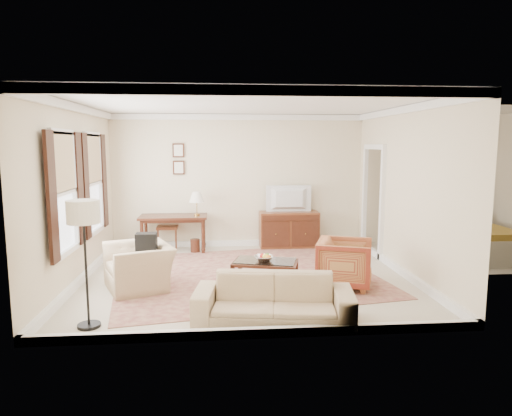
{
  "coord_description": "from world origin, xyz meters",
  "views": [
    {
      "loc": [
        -0.47,
        -7.53,
        2.25
      ],
      "look_at": [
        0.2,
        0.3,
        1.15
      ],
      "focal_mm": 32.0,
      "sensor_mm": 36.0,
      "label": 1
    }
  ],
  "objects": [
    {
      "name": "room_shell",
      "position": [
        0.0,
        0.0,
        2.47
      ],
      "size": [
        5.51,
        5.01,
        2.91
      ],
      "color": "beige",
      "rests_on": "ground"
    },
    {
      "name": "coffee_table",
      "position": [
        0.28,
        -0.52,
        0.32
      ],
      "size": [
        1.12,
        0.83,
        0.42
      ],
      "rotation": [
        0.0,
        0.0,
        -0.27
      ],
      "color": "#411E12",
      "rests_on": "room_shell"
    },
    {
      "name": "striped_armchair",
      "position": [
        1.53,
        -0.66,
        0.42
      ],
      "size": [
        1.0,
        1.03,
        0.85
      ],
      "primitive_type": "imported",
      "rotation": [
        0.0,
        0.0,
        1.23
      ],
      "color": "maroon",
      "rests_on": "room_shell"
    },
    {
      "name": "book_a",
      "position": [
        0.13,
        -0.5,
        0.17
      ],
      "size": [
        0.28,
        0.1,
        0.38
      ],
      "primitive_type": "imported",
      "rotation": [
        0.0,
        0.0,
        -0.23
      ],
      "color": "brown",
      "rests_on": "coffee_table"
    },
    {
      "name": "desk_chair",
      "position": [
        -1.56,
        2.4,
        0.53
      ],
      "size": [
        0.51,
        0.51,
        1.05
      ],
      "primitive_type": null,
      "rotation": [
        0.0,
        0.0,
        0.14
      ],
      "color": "brown",
      "rests_on": "room_shell"
    },
    {
      "name": "sofa",
      "position": [
        0.23,
        -1.98,
        0.39
      ],
      "size": [
        2.08,
        0.87,
        0.79
      ],
      "primitive_type": "imported",
      "rotation": [
        0.0,
        0.0,
        -0.14
      ],
      "color": "#CBB289",
      "rests_on": "room_shell"
    },
    {
      "name": "framed_prints",
      "position": [
        -1.29,
        2.47,
        1.94
      ],
      "size": [
        0.25,
        0.04,
        0.68
      ],
      "primitive_type": null,
      "color": "#411E12",
      "rests_on": "room_shell"
    },
    {
      "name": "club_armchair",
      "position": [
        -1.7,
        -0.45,
        0.47
      ],
      "size": [
        1.05,
        1.25,
        0.94
      ],
      "primitive_type": "imported",
      "rotation": [
        0.0,
        0.0,
        -1.18
      ],
      "color": "#CBB289",
      "rests_on": "room_shell"
    },
    {
      "name": "book_b",
      "position": [
        0.37,
        -0.54,
        0.16
      ],
      "size": [
        0.17,
        0.25,
        0.38
      ],
      "primitive_type": "imported",
      "rotation": [
        0.0,
        0.0,
        -1.02
      ],
      "color": "brown",
      "rests_on": "coffee_table"
    },
    {
      "name": "rug",
      "position": [
        0.0,
        0.13,
        0.01
      ],
      "size": [
        4.87,
        4.36,
        0.01
      ],
      "primitive_type": "cube",
      "rotation": [
        0.0,
        0.0,
        0.16
      ],
      "color": "maroon",
      "rests_on": "room_shell"
    },
    {
      "name": "sideboard",
      "position": [
        1.09,
        2.22,
        0.39
      ],
      "size": [
        1.28,
        0.49,
        0.79
      ],
      "primitive_type": "cube",
      "color": "brown",
      "rests_on": "room_shell"
    },
    {
      "name": "backpack",
      "position": [
        -1.58,
        -0.42,
        0.71
      ],
      "size": [
        0.37,
        0.39,
        0.4
      ],
      "primitive_type": "cube",
      "rotation": [
        0.0,
        0.0,
        -0.93
      ],
      "color": "black",
      "rests_on": "club_armchair"
    },
    {
      "name": "fruit_bowl",
      "position": [
        0.25,
        -0.53,
        0.48
      ],
      "size": [
        0.42,
        0.42,
        0.1
      ],
      "primitive_type": "imported",
      "color": "silver",
      "rests_on": "coffee_table"
    },
    {
      "name": "window_front",
      "position": [
        -2.7,
        -0.7,
        1.55
      ],
      "size": [
        0.12,
        1.56,
        1.8
      ],
      "primitive_type": null,
      "color": "#CCB284",
      "rests_on": "room_shell"
    },
    {
      "name": "tv",
      "position": [
        1.09,
        2.2,
        1.26
      ],
      "size": [
        0.94,
        0.54,
        0.12
      ],
      "primitive_type": "imported",
      "rotation": [
        0.0,
        0.0,
        3.14
      ],
      "color": "black",
      "rests_on": "sideboard"
    },
    {
      "name": "floor_lamp",
      "position": [
        -2.08,
        -1.97,
        1.33
      ],
      "size": [
        0.39,
        0.39,
        1.59
      ],
      "color": "black",
      "rests_on": "room_shell"
    },
    {
      "name": "window_rear",
      "position": [
        -2.7,
        0.9,
        1.55
      ],
      "size": [
        0.12,
        1.56,
        1.8
      ],
      "primitive_type": null,
      "color": "#CCB284",
      "rests_on": "room_shell"
    },
    {
      "name": "desk_lamp",
      "position": [
        -0.9,
        2.05,
        1.02
      ],
      "size": [
        0.32,
        0.32,
        0.5
      ],
      "primitive_type": null,
      "color": "silver",
      "rests_on": "writing_desk"
    },
    {
      "name": "writing_desk",
      "position": [
        -1.39,
        2.05,
        0.66
      ],
      "size": [
        1.4,
        0.7,
        0.77
      ],
      "color": "#411E12",
      "rests_on": "room_shell"
    },
    {
      "name": "doorway",
      "position": [
        2.71,
        1.5,
        1.08
      ],
      "size": [
        0.1,
        1.12,
        2.25
      ],
      "primitive_type": null,
      "color": "white",
      "rests_on": "room_shell"
    },
    {
      "name": "annex_bedroom",
      "position": [
        4.49,
        1.15,
        0.34
      ],
      "size": [
        3.0,
        2.7,
        2.9
      ],
      "color": "beige",
      "rests_on": "ground"
    }
  ]
}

